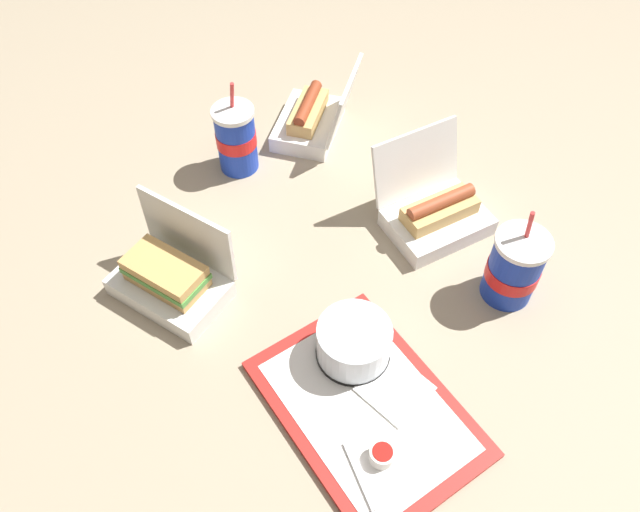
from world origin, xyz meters
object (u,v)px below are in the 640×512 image
at_px(plastic_fork, 360,475).
at_px(soda_cup_center, 514,268).
at_px(ketchup_cup, 382,454).
at_px(clamshell_hotdog_front, 313,118).
at_px(cake_container, 353,343).
at_px(clamshell_hotdog_back, 435,211).
at_px(clamshell_sandwich_center, 171,277).
at_px(food_tray, 366,408).
at_px(soda_cup_back, 236,139).

xyz_separation_m(plastic_fork, soda_cup_center, (0.15, -0.43, 0.06)).
bearing_deg(plastic_fork, ketchup_cup, -72.07).
height_order(plastic_fork, clamshell_hotdog_front, clamshell_hotdog_front).
distance_m(ketchup_cup, plastic_fork, 0.05).
distance_m(cake_container, ketchup_cup, 0.19).
height_order(cake_container, clamshell_hotdog_back, clamshell_hotdog_back).
bearing_deg(ketchup_cup, soda_cup_center, -69.64).
bearing_deg(clamshell_hotdog_front, clamshell_sandwich_center, 119.12).
relative_size(plastic_fork, clamshell_hotdog_back, 0.54).
xyz_separation_m(plastic_fork, clamshell_hotdog_back, (0.35, -0.42, 0.03)).
bearing_deg(soda_cup_center, food_tray, 99.58).
bearing_deg(clamshell_hotdog_front, plastic_fork, 153.90).
bearing_deg(soda_cup_back, soda_cup_center, -154.72).
height_order(cake_container, ketchup_cup, cake_container).
height_order(food_tray, plastic_fork, plastic_fork).
bearing_deg(clamshell_hotdog_back, clamshell_hotdog_front, 8.68).
bearing_deg(ketchup_cup, soda_cup_back, -9.30).
distance_m(plastic_fork, clamshell_hotdog_front, 0.82).
bearing_deg(ketchup_cup, cake_container, -19.21).
bearing_deg(cake_container, plastic_fork, 150.09).
relative_size(cake_container, clamshell_hotdog_front, 0.51).
xyz_separation_m(clamshell_hotdog_back, soda_cup_center, (-0.20, -0.01, 0.03)).
xyz_separation_m(plastic_fork, clamshell_hotdog_front, (0.73, -0.36, 0.03)).
xyz_separation_m(cake_container, clamshell_hotdog_back, (0.17, -0.31, -0.01)).
xyz_separation_m(plastic_fork, soda_cup_back, (0.72, -0.16, 0.06)).
xyz_separation_m(plastic_fork, clamshell_sandwich_center, (0.48, 0.10, 0.03)).
bearing_deg(plastic_fork, cake_container, -19.73).
bearing_deg(ketchup_cup, clamshell_hotdog_front, -23.46).
relative_size(clamshell_hotdog_front, soda_cup_back, 1.17).
distance_m(cake_container, soda_cup_center, 0.33).
height_order(clamshell_sandwich_center, soda_cup_back, soda_cup_back).
height_order(clamshell_hotdog_front, clamshell_hotdog_back, clamshell_hotdog_back).
distance_m(food_tray, plastic_fork, 0.12).
relative_size(food_tray, soda_cup_back, 1.77).
relative_size(clamshell_sandwich_center, soda_cup_center, 1.18).
relative_size(plastic_fork, soda_cup_back, 0.51).
bearing_deg(clamshell_sandwich_center, soda_cup_center, -121.71).
relative_size(clamshell_hotdog_front, clamshell_sandwich_center, 1.02).
bearing_deg(soda_cup_back, ketchup_cup, 170.70).
height_order(food_tray, soda_cup_back, soda_cup_back).
relative_size(soda_cup_back, soda_cup_center, 1.02).
relative_size(plastic_fork, clamshell_sandwich_center, 0.44).
xyz_separation_m(ketchup_cup, clamshell_hotdog_front, (0.73, -0.32, 0.01)).
xyz_separation_m(cake_container, plastic_fork, (-0.18, 0.11, -0.03)).
xyz_separation_m(clamshell_sandwich_center, soda_cup_center, (-0.33, -0.53, 0.03)).
relative_size(food_tray, plastic_fork, 3.46).
relative_size(clamshell_hotdog_back, soda_cup_center, 0.97).
height_order(soda_cup_back, soda_cup_center, soda_cup_back).
bearing_deg(food_tray, clamshell_hotdog_back, -52.44).
relative_size(clamshell_hotdog_back, soda_cup_back, 0.95).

